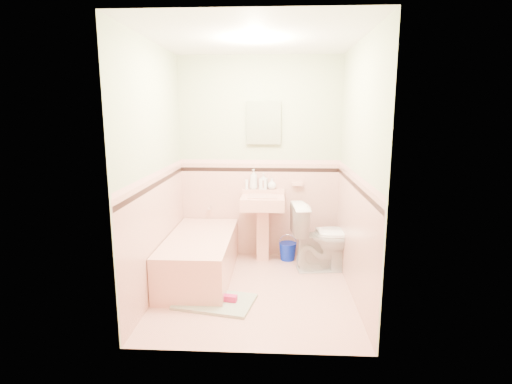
{
  "coord_description": "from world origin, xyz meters",
  "views": [
    {
      "loc": [
        0.22,
        -3.9,
        1.82
      ],
      "look_at": [
        0.0,
        0.25,
        1.0
      ],
      "focal_mm": 28.26,
      "sensor_mm": 36.0,
      "label": 1
    }
  ],
  "objects_px": {
    "soap_bottle_mid": "(263,181)",
    "soap_bottle_right": "(272,184)",
    "shoe": "(229,298)",
    "toilet": "(325,237)",
    "bucket": "(288,251)",
    "bathtub": "(200,258)",
    "sink": "(263,229)",
    "medicine_cabinet": "(264,123)",
    "soap_bottle_left": "(254,179)"
  },
  "relations": [
    {
      "from": "sink",
      "to": "soap_bottle_right",
      "type": "xyz_separation_m",
      "value": [
        0.11,
        0.18,
        0.54
      ]
    },
    {
      "from": "bathtub",
      "to": "medicine_cabinet",
      "type": "bearing_deg",
      "value": 47.42
    },
    {
      "from": "soap_bottle_right",
      "to": "shoe",
      "type": "relative_size",
      "value": 0.93
    },
    {
      "from": "soap_bottle_mid",
      "to": "shoe",
      "type": "xyz_separation_m",
      "value": [
        -0.28,
        -1.34,
        -0.92
      ]
    },
    {
      "from": "soap_bottle_left",
      "to": "soap_bottle_right",
      "type": "xyz_separation_m",
      "value": [
        0.23,
        0.0,
        -0.06
      ]
    },
    {
      "from": "toilet",
      "to": "bucket",
      "type": "relative_size",
      "value": 3.64
    },
    {
      "from": "sink",
      "to": "soap_bottle_right",
      "type": "height_order",
      "value": "soap_bottle_right"
    },
    {
      "from": "soap_bottle_left",
      "to": "soap_bottle_right",
      "type": "height_order",
      "value": "soap_bottle_left"
    },
    {
      "from": "bathtub",
      "to": "shoe",
      "type": "relative_size",
      "value": 10.33
    },
    {
      "from": "bathtub",
      "to": "shoe",
      "type": "bearing_deg",
      "value": -57.61
    },
    {
      "from": "sink",
      "to": "shoe",
      "type": "bearing_deg",
      "value": -103.49
    },
    {
      "from": "medicine_cabinet",
      "to": "soap_bottle_mid",
      "type": "relative_size",
      "value": 2.35
    },
    {
      "from": "soap_bottle_left",
      "to": "bucket",
      "type": "distance_m",
      "value": 1.0
    },
    {
      "from": "sink",
      "to": "soap_bottle_left",
      "type": "relative_size",
      "value": 3.27
    },
    {
      "from": "medicine_cabinet",
      "to": "toilet",
      "type": "height_order",
      "value": "medicine_cabinet"
    },
    {
      "from": "soap_bottle_mid",
      "to": "shoe",
      "type": "height_order",
      "value": "soap_bottle_mid"
    },
    {
      "from": "soap_bottle_mid",
      "to": "bucket",
      "type": "xyz_separation_m",
      "value": [
        0.31,
        -0.11,
        -0.87
      ]
    },
    {
      "from": "toilet",
      "to": "soap_bottle_right",
      "type": "bearing_deg",
      "value": 51.12
    },
    {
      "from": "soap_bottle_left",
      "to": "soap_bottle_mid",
      "type": "xyz_separation_m",
      "value": [
        0.12,
        0.0,
        -0.02
      ]
    },
    {
      "from": "soap_bottle_mid",
      "to": "bucket",
      "type": "height_order",
      "value": "soap_bottle_mid"
    },
    {
      "from": "soap_bottle_mid",
      "to": "soap_bottle_right",
      "type": "xyz_separation_m",
      "value": [
        0.11,
        0.0,
        -0.03
      ]
    },
    {
      "from": "soap_bottle_left",
      "to": "shoe",
      "type": "xyz_separation_m",
      "value": [
        -0.16,
        -1.34,
        -0.95
      ]
    },
    {
      "from": "medicine_cabinet",
      "to": "soap_bottle_mid",
      "type": "xyz_separation_m",
      "value": [
        0.0,
        -0.03,
        -0.72
      ]
    },
    {
      "from": "toilet",
      "to": "bucket",
      "type": "height_order",
      "value": "toilet"
    },
    {
      "from": "sink",
      "to": "soap_bottle_left",
      "type": "distance_m",
      "value": 0.63
    },
    {
      "from": "bathtub",
      "to": "soap_bottle_mid",
      "type": "relative_size",
      "value": 7.39
    },
    {
      "from": "soap_bottle_left",
      "to": "shoe",
      "type": "height_order",
      "value": "soap_bottle_left"
    },
    {
      "from": "shoe",
      "to": "toilet",
      "type": "bearing_deg",
      "value": 52.6
    },
    {
      "from": "medicine_cabinet",
      "to": "soap_bottle_mid",
      "type": "distance_m",
      "value": 0.72
    },
    {
      "from": "medicine_cabinet",
      "to": "toilet",
      "type": "distance_m",
      "value": 1.56
    },
    {
      "from": "sink",
      "to": "soap_bottle_right",
      "type": "bearing_deg",
      "value": 59.2
    },
    {
      "from": "soap_bottle_left",
      "to": "sink",
      "type": "bearing_deg",
      "value": -55.92
    },
    {
      "from": "soap_bottle_right",
      "to": "shoe",
      "type": "xyz_separation_m",
      "value": [
        -0.39,
        -1.34,
        -0.89
      ]
    },
    {
      "from": "sink",
      "to": "shoe",
      "type": "height_order",
      "value": "sink"
    },
    {
      "from": "bucket",
      "to": "bathtub",
      "type": "bearing_deg",
      "value": -148.9
    },
    {
      "from": "soap_bottle_left",
      "to": "toilet",
      "type": "relative_size",
      "value": 0.32
    },
    {
      "from": "soap_bottle_left",
      "to": "toilet",
      "type": "xyz_separation_m",
      "value": [
        0.86,
        -0.4,
        -0.61
      ]
    },
    {
      "from": "medicine_cabinet",
      "to": "soap_bottle_right",
      "type": "distance_m",
      "value": 0.76
    },
    {
      "from": "bathtub",
      "to": "bucket",
      "type": "xyz_separation_m",
      "value": [
        0.99,
        0.6,
        -0.12
      ]
    },
    {
      "from": "medicine_cabinet",
      "to": "bathtub",
      "type": "bearing_deg",
      "value": -132.58
    },
    {
      "from": "bathtub",
      "to": "sink",
      "type": "relative_size",
      "value": 1.82
    },
    {
      "from": "shoe",
      "to": "soap_bottle_mid",
      "type": "bearing_deg",
      "value": 87.94
    },
    {
      "from": "soap_bottle_right",
      "to": "toilet",
      "type": "distance_m",
      "value": 0.93
    },
    {
      "from": "bathtub",
      "to": "bucket",
      "type": "height_order",
      "value": "bathtub"
    },
    {
      "from": "soap_bottle_right",
      "to": "toilet",
      "type": "xyz_separation_m",
      "value": [
        0.63,
        -0.4,
        -0.55
      ]
    },
    {
      "from": "medicine_cabinet",
      "to": "soap_bottle_right",
      "type": "xyz_separation_m",
      "value": [
        0.11,
        -0.03,
        -0.75
      ]
    },
    {
      "from": "sink",
      "to": "toilet",
      "type": "distance_m",
      "value": 0.77
    },
    {
      "from": "shoe",
      "to": "soap_bottle_left",
      "type": "bearing_deg",
      "value": 93.07
    },
    {
      "from": "bucket",
      "to": "soap_bottle_right",
      "type": "bearing_deg",
      "value": 151.63
    },
    {
      "from": "bathtub",
      "to": "bucket",
      "type": "bearing_deg",
      "value": 31.1
    }
  ]
}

